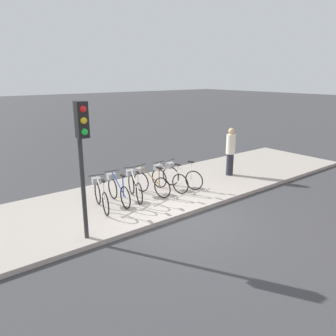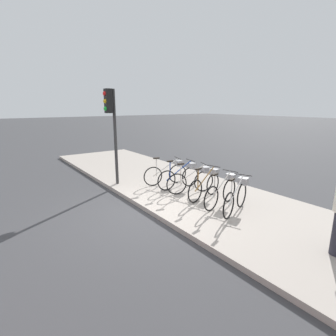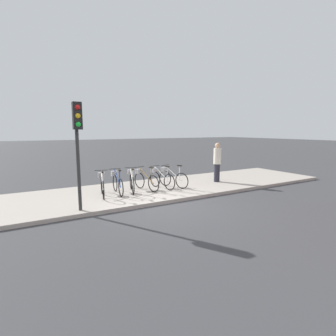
{
  "view_description": "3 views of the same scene",
  "coord_description": "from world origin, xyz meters",
  "px_view_note": "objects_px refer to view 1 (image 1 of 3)",
  "views": [
    {
      "loc": [
        -5.29,
        -6.21,
        3.75
      ],
      "look_at": [
        0.5,
        1.2,
        1.07
      ],
      "focal_mm": 35.0,
      "sensor_mm": 36.0,
      "label": 1
    },
    {
      "loc": [
        5.44,
        -3.28,
        2.73
      ],
      "look_at": [
        -0.1,
        0.72,
        1.09
      ],
      "focal_mm": 28.0,
      "sensor_mm": 36.0,
      "label": 2
    },
    {
      "loc": [
        -4.07,
        -7.44,
        2.48
      ],
      "look_at": [
        0.57,
        0.55,
        1.13
      ],
      "focal_mm": 28.0,
      "sensor_mm": 36.0,
      "label": 3
    }
  ],
  "objects_px": {
    "parked_bicycle_4": "(167,177)",
    "traffic_light": "(82,143)",
    "parked_bicycle_0": "(100,194)",
    "parked_bicycle_1": "(117,189)",
    "parked_bicycle_5": "(180,175)",
    "parked_bicycle_2": "(134,185)",
    "parked_bicycle_3": "(149,181)",
    "pedestrian": "(231,150)"
  },
  "relations": [
    {
      "from": "traffic_light",
      "to": "parked_bicycle_2",
      "type": "bearing_deg",
      "value": 35.38
    },
    {
      "from": "parked_bicycle_1",
      "to": "traffic_light",
      "type": "distance_m",
      "value": 2.93
    },
    {
      "from": "parked_bicycle_2",
      "to": "parked_bicycle_4",
      "type": "height_order",
      "value": "same"
    },
    {
      "from": "parked_bicycle_2",
      "to": "parked_bicycle_4",
      "type": "bearing_deg",
      "value": -2.09
    },
    {
      "from": "parked_bicycle_5",
      "to": "pedestrian",
      "type": "xyz_separation_m",
      "value": [
        2.37,
        -0.09,
        0.52
      ]
    },
    {
      "from": "parked_bicycle_1",
      "to": "parked_bicycle_5",
      "type": "relative_size",
      "value": 1.05
    },
    {
      "from": "parked_bicycle_5",
      "to": "parked_bicycle_2",
      "type": "bearing_deg",
      "value": 177.56
    },
    {
      "from": "parked_bicycle_1",
      "to": "parked_bicycle_5",
      "type": "xyz_separation_m",
      "value": [
        2.33,
        -0.07,
        0.0
      ]
    },
    {
      "from": "parked_bicycle_1",
      "to": "parked_bicycle_0",
      "type": "bearing_deg",
      "value": -170.83
    },
    {
      "from": "parked_bicycle_0",
      "to": "parked_bicycle_3",
      "type": "bearing_deg",
      "value": 3.51
    },
    {
      "from": "traffic_light",
      "to": "pedestrian",
      "type": "bearing_deg",
      "value": 12.66
    },
    {
      "from": "parked_bicycle_1",
      "to": "parked_bicycle_5",
      "type": "height_order",
      "value": "same"
    },
    {
      "from": "parked_bicycle_3",
      "to": "traffic_light",
      "type": "bearing_deg",
      "value": -150.26
    },
    {
      "from": "parked_bicycle_3",
      "to": "traffic_light",
      "type": "height_order",
      "value": "traffic_light"
    },
    {
      "from": "parked_bicycle_0",
      "to": "pedestrian",
      "type": "relative_size",
      "value": 0.85
    },
    {
      "from": "pedestrian",
      "to": "traffic_light",
      "type": "distance_m",
      "value": 6.64
    },
    {
      "from": "parked_bicycle_1",
      "to": "parked_bicycle_2",
      "type": "distance_m",
      "value": 0.59
    },
    {
      "from": "parked_bicycle_0",
      "to": "pedestrian",
      "type": "xyz_separation_m",
      "value": [
        5.29,
        -0.06,
        0.52
      ]
    },
    {
      "from": "parked_bicycle_0",
      "to": "parked_bicycle_1",
      "type": "distance_m",
      "value": 0.6
    },
    {
      "from": "parked_bicycle_5",
      "to": "parked_bicycle_1",
      "type": "bearing_deg",
      "value": 178.27
    },
    {
      "from": "parked_bicycle_0",
      "to": "parked_bicycle_2",
      "type": "relative_size",
      "value": 1.02
    },
    {
      "from": "parked_bicycle_2",
      "to": "traffic_light",
      "type": "bearing_deg",
      "value": -144.62
    },
    {
      "from": "parked_bicycle_4",
      "to": "pedestrian",
      "type": "distance_m",
      "value": 2.92
    },
    {
      "from": "parked_bicycle_0",
      "to": "parked_bicycle_2",
      "type": "bearing_deg",
      "value": 4.83
    },
    {
      "from": "parked_bicycle_0",
      "to": "pedestrian",
      "type": "distance_m",
      "value": 5.31
    },
    {
      "from": "parked_bicycle_0",
      "to": "parked_bicycle_4",
      "type": "xyz_separation_m",
      "value": [
        2.41,
        0.05,
        0.0
      ]
    },
    {
      "from": "parked_bicycle_0",
      "to": "traffic_light",
      "type": "bearing_deg",
      "value": -125.49
    },
    {
      "from": "parked_bicycle_0",
      "to": "parked_bicycle_1",
      "type": "xyz_separation_m",
      "value": [
        0.59,
        0.1,
        0.0
      ]
    },
    {
      "from": "parked_bicycle_5",
      "to": "pedestrian",
      "type": "distance_m",
      "value": 2.43
    },
    {
      "from": "parked_bicycle_0",
      "to": "parked_bicycle_2",
      "type": "height_order",
      "value": "same"
    },
    {
      "from": "parked_bicycle_4",
      "to": "parked_bicycle_2",
      "type": "bearing_deg",
      "value": 177.91
    },
    {
      "from": "parked_bicycle_5",
      "to": "parked_bicycle_4",
      "type": "bearing_deg",
      "value": 176.73
    },
    {
      "from": "parked_bicycle_4",
      "to": "traffic_light",
      "type": "xyz_separation_m",
      "value": [
        -3.47,
        -1.54,
        1.83
      ]
    },
    {
      "from": "parked_bicycle_0",
      "to": "parked_bicycle_1",
      "type": "relative_size",
      "value": 0.98
    },
    {
      "from": "pedestrian",
      "to": "parked_bicycle_4",
      "type": "bearing_deg",
      "value": 177.63
    },
    {
      "from": "parked_bicycle_2",
      "to": "parked_bicycle_0",
      "type": "bearing_deg",
      "value": -175.17
    },
    {
      "from": "parked_bicycle_0",
      "to": "parked_bicycle_5",
      "type": "xyz_separation_m",
      "value": [
        2.92,
        0.03,
        0.0
      ]
    },
    {
      "from": "parked_bicycle_0",
      "to": "parked_bicycle_4",
      "type": "bearing_deg",
      "value": 1.29
    },
    {
      "from": "parked_bicycle_2",
      "to": "parked_bicycle_5",
      "type": "xyz_separation_m",
      "value": [
        1.74,
        -0.07,
        0.0
      ]
    },
    {
      "from": "parked_bicycle_4",
      "to": "parked_bicycle_3",
      "type": "bearing_deg",
      "value": 175.6
    },
    {
      "from": "parked_bicycle_1",
      "to": "traffic_light",
      "type": "height_order",
      "value": "traffic_light"
    },
    {
      "from": "pedestrian",
      "to": "traffic_light",
      "type": "relative_size",
      "value": 0.57
    }
  ]
}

